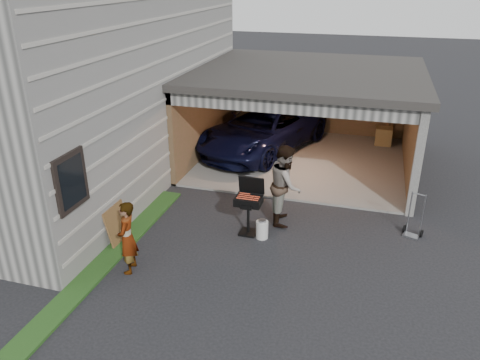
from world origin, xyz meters
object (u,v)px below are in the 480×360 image
object	(u,v)px
man	(285,185)
hand_truck	(413,228)
woman	(127,238)
propane_tank	(262,230)
plywood_panel	(117,224)
minivan	(263,131)
bbq_grill	(249,202)

from	to	relation	value
man	hand_truck	distance (m)	3.06
woman	propane_tank	xyz separation A→B (m)	(2.25, 1.98, -0.56)
propane_tank	hand_truck	distance (m)	3.45
hand_truck	plywood_panel	bearing A→B (deg)	-141.65
propane_tank	plywood_panel	distance (m)	3.22
minivan	plywood_panel	distance (m)	6.70
woman	plywood_panel	size ratio (longest dim) A/B	1.74
minivan	plywood_panel	xyz separation A→B (m)	(-1.73, -6.47, -0.29)
bbq_grill	plywood_panel	distance (m)	2.96
minivan	man	size ratio (longest dim) A/B	2.69
minivan	hand_truck	distance (m)	6.35
plywood_panel	hand_truck	bearing A→B (deg)	18.50
woman	hand_truck	xyz separation A→B (m)	(5.54, 3.05, -0.56)
minivan	bbq_grill	bearing A→B (deg)	-60.43
woman	man	world-z (taller)	man
minivan	bbq_grill	xyz separation A→B (m)	(0.96, -5.29, 0.07)
man	hand_truck	xyz separation A→B (m)	(2.96, 0.15, -0.76)
bbq_grill	man	bearing A→B (deg)	49.44
propane_tank	minivan	bearing A→B (deg)	103.58
minivan	woman	xyz separation A→B (m)	(-0.94, -7.40, 0.04)
hand_truck	propane_tank	bearing A→B (deg)	-142.17
plywood_panel	bbq_grill	bearing A→B (deg)	23.66
man	bbq_grill	distance (m)	1.06
minivan	man	bearing A→B (deg)	-50.71
hand_truck	bbq_grill	bearing A→B (deg)	-145.68
minivan	propane_tank	xyz separation A→B (m)	(1.31, -5.42, -0.52)
propane_tank	hand_truck	bearing A→B (deg)	17.98
woman	propane_tank	world-z (taller)	woman
woman	propane_tank	bearing A→B (deg)	118.51
bbq_grill	hand_truck	size ratio (longest dim) A/B	1.26
hand_truck	man	bearing A→B (deg)	-157.32
woman	bbq_grill	xyz separation A→B (m)	(1.90, 2.11, 0.03)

